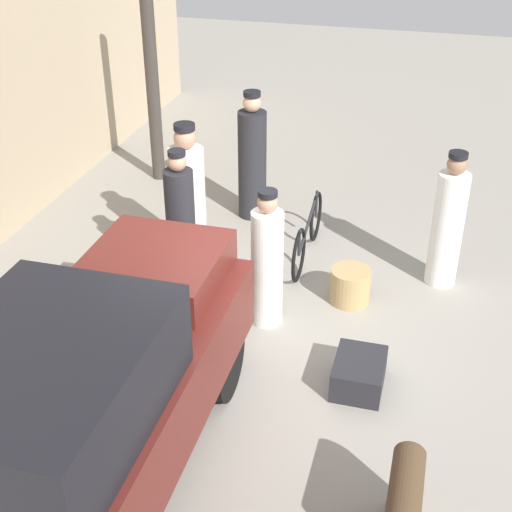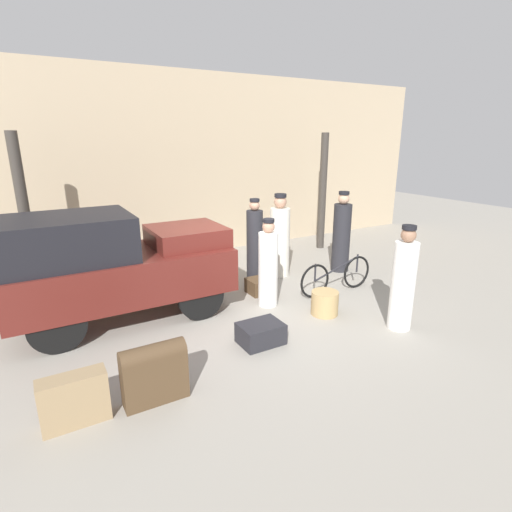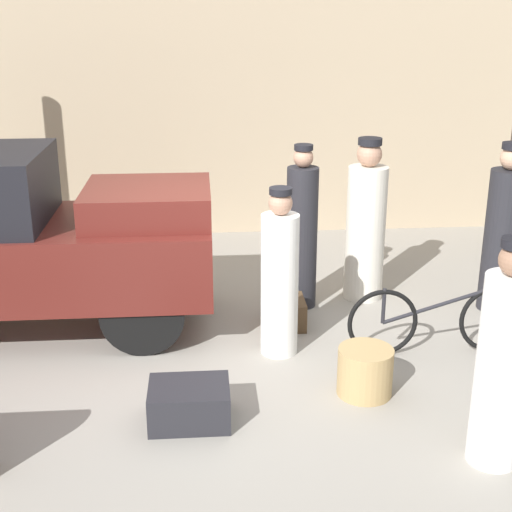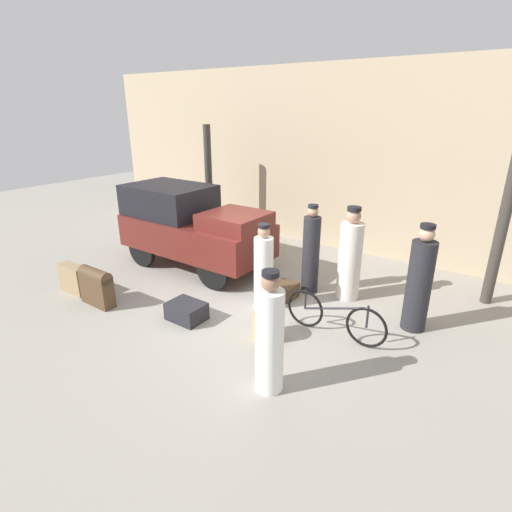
{
  "view_description": "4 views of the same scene",
  "coord_description": "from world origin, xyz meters",
  "px_view_note": "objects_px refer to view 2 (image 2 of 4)",
  "views": [
    {
      "loc": [
        -5.94,
        -1.48,
        4.69
      ],
      "look_at": [
        0.2,
        0.2,
        0.95
      ],
      "focal_mm": 50.0,
      "sensor_mm": 36.0,
      "label": 1
    },
    {
      "loc": [
        -3.17,
        -5.62,
        2.96
      ],
      "look_at": [
        0.2,
        0.2,
        0.95
      ],
      "focal_mm": 28.0,
      "sensor_mm": 36.0,
      "label": 2
    },
    {
      "loc": [
        -0.28,
        -5.97,
        3.11
      ],
      "look_at": [
        0.2,
        0.2,
        0.95
      ],
      "focal_mm": 50.0,
      "sensor_mm": 36.0,
      "label": 3
    },
    {
      "loc": [
        4.16,
        -5.34,
        3.52
      ],
      "look_at": [
        0.2,
        0.2,
        0.95
      ],
      "focal_mm": 28.0,
      "sensor_mm": 36.0,
      "label": 4
    }
  ],
  "objects_px": {
    "porter_with_bicycle": "(341,235)",
    "bicycle": "(336,276)",
    "porter_lifting_near_truck": "(280,239)",
    "wicker_basket": "(325,303)",
    "conductor_in_dark_uniform": "(255,245)",
    "porter_standing_middle": "(268,267)",
    "trunk_wicker_pale": "(258,286)",
    "suitcase_black_upright": "(261,333)",
    "trunk_umber_medium": "(74,400)",
    "trunk_barrel_dark": "(154,371)",
    "porter_carrying_trunk": "(403,282)",
    "truck": "(112,263)"
  },
  "relations": [
    {
      "from": "trunk_umber_medium",
      "to": "bicycle",
      "type": "bearing_deg",
      "value": 17.07
    },
    {
      "from": "porter_lifting_near_truck",
      "to": "suitcase_black_upright",
      "type": "height_order",
      "value": "porter_lifting_near_truck"
    },
    {
      "from": "wicker_basket",
      "to": "conductor_in_dark_uniform",
      "type": "relative_size",
      "value": 0.26
    },
    {
      "from": "porter_standing_middle",
      "to": "porter_lifting_near_truck",
      "type": "bearing_deg",
      "value": 49.76
    },
    {
      "from": "bicycle",
      "to": "conductor_in_dark_uniform",
      "type": "bearing_deg",
      "value": 131.74
    },
    {
      "from": "trunk_wicker_pale",
      "to": "porter_lifting_near_truck",
      "type": "bearing_deg",
      "value": 36.55
    },
    {
      "from": "porter_standing_middle",
      "to": "trunk_umber_medium",
      "type": "distance_m",
      "value": 3.85
    },
    {
      "from": "truck",
      "to": "bicycle",
      "type": "relative_size",
      "value": 2.03
    },
    {
      "from": "porter_carrying_trunk",
      "to": "porter_lifting_near_truck",
      "type": "relative_size",
      "value": 0.93
    },
    {
      "from": "trunk_barrel_dark",
      "to": "bicycle",
      "type": "bearing_deg",
      "value": 20.98
    },
    {
      "from": "porter_carrying_trunk",
      "to": "conductor_in_dark_uniform",
      "type": "xyz_separation_m",
      "value": [
        -1.0,
        2.95,
        0.05
      ]
    },
    {
      "from": "truck",
      "to": "wicker_basket",
      "type": "height_order",
      "value": "truck"
    },
    {
      "from": "porter_carrying_trunk",
      "to": "suitcase_black_upright",
      "type": "xyz_separation_m",
      "value": [
        -2.19,
        0.68,
        -0.62
      ]
    },
    {
      "from": "porter_standing_middle",
      "to": "trunk_umber_medium",
      "type": "relative_size",
      "value": 2.34
    },
    {
      "from": "porter_with_bicycle",
      "to": "trunk_umber_medium",
      "type": "xyz_separation_m",
      "value": [
        -5.92,
        -2.52,
        -0.55
      ]
    },
    {
      "from": "porter_with_bicycle",
      "to": "porter_standing_middle",
      "type": "relative_size",
      "value": 1.13
    },
    {
      "from": "porter_carrying_trunk",
      "to": "trunk_barrel_dark",
      "type": "relative_size",
      "value": 2.29
    },
    {
      "from": "bicycle",
      "to": "porter_carrying_trunk",
      "type": "height_order",
      "value": "porter_carrying_trunk"
    },
    {
      "from": "porter_standing_middle",
      "to": "wicker_basket",
      "type": "bearing_deg",
      "value": -52.51
    },
    {
      "from": "porter_standing_middle",
      "to": "porter_lifting_near_truck",
      "type": "xyz_separation_m",
      "value": [
        1.1,
        1.3,
        0.09
      ]
    },
    {
      "from": "porter_with_bicycle",
      "to": "trunk_wicker_pale",
      "type": "relative_size",
      "value": 4.16
    },
    {
      "from": "bicycle",
      "to": "trunk_umber_medium",
      "type": "relative_size",
      "value": 2.53
    },
    {
      "from": "conductor_in_dark_uniform",
      "to": "trunk_wicker_pale",
      "type": "distance_m",
      "value": 0.89
    },
    {
      "from": "porter_carrying_trunk",
      "to": "porter_lifting_near_truck",
      "type": "distance_m",
      "value": 3.14
    },
    {
      "from": "porter_with_bicycle",
      "to": "wicker_basket",
      "type": "bearing_deg",
      "value": -137.32
    },
    {
      "from": "porter_with_bicycle",
      "to": "porter_standing_middle",
      "type": "bearing_deg",
      "value": -160.93
    },
    {
      "from": "trunk_barrel_dark",
      "to": "suitcase_black_upright",
      "type": "bearing_deg",
      "value": 17.77
    },
    {
      "from": "conductor_in_dark_uniform",
      "to": "wicker_basket",
      "type": "bearing_deg",
      "value": -81.79
    },
    {
      "from": "porter_standing_middle",
      "to": "trunk_umber_medium",
      "type": "bearing_deg",
      "value": -154.18
    },
    {
      "from": "porter_standing_middle",
      "to": "trunk_wicker_pale",
      "type": "xyz_separation_m",
      "value": [
        0.13,
        0.58,
        -0.59
      ]
    },
    {
      "from": "porter_carrying_trunk",
      "to": "trunk_wicker_pale",
      "type": "height_order",
      "value": "porter_carrying_trunk"
    },
    {
      "from": "bicycle",
      "to": "wicker_basket",
      "type": "xyz_separation_m",
      "value": [
        -0.85,
        -0.68,
        -0.14
      ]
    },
    {
      "from": "suitcase_black_upright",
      "to": "trunk_umber_medium",
      "type": "bearing_deg",
      "value": -168.89
    },
    {
      "from": "porter_with_bicycle",
      "to": "porter_lifting_near_truck",
      "type": "relative_size",
      "value": 1.01
    },
    {
      "from": "truck",
      "to": "trunk_barrel_dark",
      "type": "bearing_deg",
      "value": -91.78
    },
    {
      "from": "trunk_barrel_dark",
      "to": "trunk_wicker_pale",
      "type": "bearing_deg",
      "value": 40.15
    },
    {
      "from": "suitcase_black_upright",
      "to": "porter_carrying_trunk",
      "type": "bearing_deg",
      "value": -17.28
    },
    {
      "from": "porter_with_bicycle",
      "to": "bicycle",
      "type": "bearing_deg",
      "value": -134.39
    },
    {
      "from": "porter_standing_middle",
      "to": "porter_lifting_near_truck",
      "type": "relative_size",
      "value": 0.89
    },
    {
      "from": "wicker_basket",
      "to": "conductor_in_dark_uniform",
      "type": "height_order",
      "value": "conductor_in_dark_uniform"
    },
    {
      "from": "porter_with_bicycle",
      "to": "conductor_in_dark_uniform",
      "type": "height_order",
      "value": "porter_with_bicycle"
    },
    {
      "from": "wicker_basket",
      "to": "trunk_wicker_pale",
      "type": "height_order",
      "value": "wicker_basket"
    },
    {
      "from": "wicker_basket",
      "to": "trunk_barrel_dark",
      "type": "height_order",
      "value": "trunk_barrel_dark"
    },
    {
      "from": "trunk_wicker_pale",
      "to": "porter_with_bicycle",
      "type": "bearing_deg",
      "value": 6.69
    },
    {
      "from": "truck",
      "to": "porter_carrying_trunk",
      "type": "xyz_separation_m",
      "value": [
        3.87,
        -2.58,
        -0.23
      ]
    },
    {
      "from": "porter_carrying_trunk",
      "to": "porter_lifting_near_truck",
      "type": "height_order",
      "value": "porter_lifting_near_truck"
    },
    {
      "from": "porter_with_bicycle",
      "to": "suitcase_black_upright",
      "type": "xyz_separation_m",
      "value": [
        -3.31,
        -2.01,
        -0.68
      ]
    },
    {
      "from": "trunk_umber_medium",
      "to": "porter_standing_middle",
      "type": "bearing_deg",
      "value": 25.82
    },
    {
      "from": "wicker_basket",
      "to": "trunk_umber_medium",
      "type": "xyz_separation_m",
      "value": [
        -4.08,
        -0.83,
        0.08
      ]
    },
    {
      "from": "porter_with_bicycle",
      "to": "porter_standing_middle",
      "type": "height_order",
      "value": "porter_with_bicycle"
    }
  ]
}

